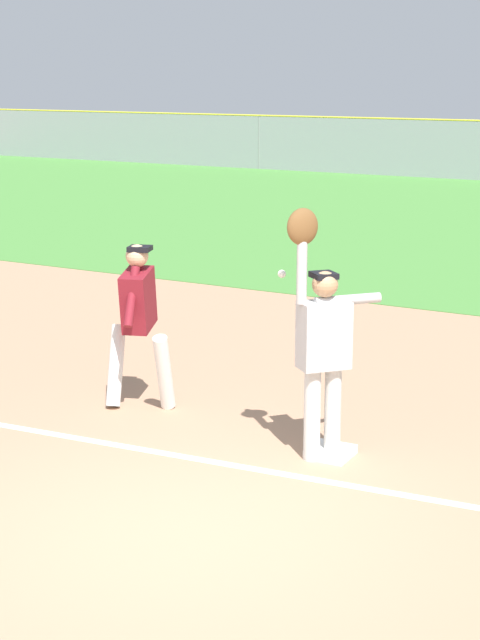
{
  "coord_description": "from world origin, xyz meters",
  "views": [
    {
      "loc": [
        3.86,
        -6.04,
        3.4
      ],
      "look_at": [
        -0.86,
        2.36,
        1.05
      ],
      "focal_mm": 57.26,
      "sensor_mm": 36.0,
      "label": 1
    }
  ],
  "objects_px": {
    "runner": "(139,315)",
    "parked_car_tan": "(322,146)",
    "baseball": "(282,274)",
    "fielder": "(322,338)",
    "parked_car_black": "(469,152)",
    "first_base": "(331,452)"
  },
  "relations": [
    {
      "from": "first_base",
      "to": "fielder",
      "type": "xyz_separation_m",
      "value": [
        -0.07,
        -0.09,
        1.08
      ]
    },
    {
      "from": "first_base",
      "to": "fielder",
      "type": "distance_m",
      "value": 1.09
    },
    {
      "from": "parked_car_black",
      "to": "parked_car_tan",
      "type": "bearing_deg",
      "value": -178.07
    },
    {
      "from": "first_base",
      "to": "baseball",
      "type": "relative_size",
      "value": 5.14
    },
    {
      "from": "baseball",
      "to": "parked_car_black",
      "type": "relative_size",
      "value": 0.02
    },
    {
      "from": "fielder",
      "to": "parked_car_black",
      "type": "distance_m",
      "value": 28.07
    },
    {
      "from": "first_base",
      "to": "parked_car_tan",
      "type": "xyz_separation_m",
      "value": [
        -12.71,
        27.24,
        0.63
      ]
    },
    {
      "from": "baseball",
      "to": "parked_car_black",
      "type": "height_order",
      "value": "baseball"
    },
    {
      "from": "first_base",
      "to": "parked_car_black",
      "type": "relative_size",
      "value": 0.08
    },
    {
      "from": "first_base",
      "to": "fielder",
      "type": "bearing_deg",
      "value": -125.23
    },
    {
      "from": "baseball",
      "to": "first_base",
      "type": "bearing_deg",
      "value": -3.18
    },
    {
      "from": "baseball",
      "to": "parked_car_black",
      "type": "bearing_deg",
      "value": 103.47
    },
    {
      "from": "runner",
      "to": "parked_car_tan",
      "type": "relative_size",
      "value": 0.38
    },
    {
      "from": "runner",
      "to": "parked_car_tan",
      "type": "height_order",
      "value": "runner"
    },
    {
      "from": "first_base",
      "to": "parked_car_tan",
      "type": "bearing_deg",
      "value": 115.02
    },
    {
      "from": "runner",
      "to": "parked_car_black",
      "type": "bearing_deg",
      "value": 81.24
    },
    {
      "from": "runner",
      "to": "parked_car_tan",
      "type": "bearing_deg",
      "value": 92.38
    },
    {
      "from": "first_base",
      "to": "parked_car_black",
      "type": "bearing_deg",
      "value": 104.51
    },
    {
      "from": "parked_car_tan",
      "to": "baseball",
      "type": "bearing_deg",
      "value": -71.77
    },
    {
      "from": "first_base",
      "to": "runner",
      "type": "distance_m",
      "value": 2.49
    },
    {
      "from": "fielder",
      "to": "parked_car_tan",
      "type": "distance_m",
      "value": 30.12
    },
    {
      "from": "first_base",
      "to": "parked_car_black",
      "type": "height_order",
      "value": "parked_car_black"
    }
  ]
}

